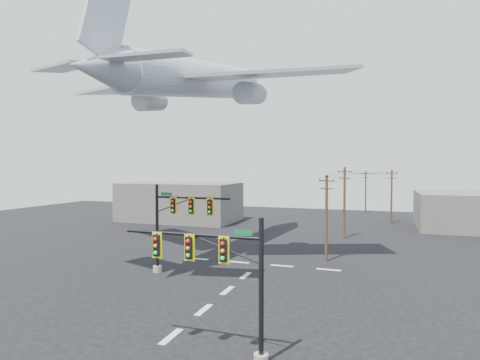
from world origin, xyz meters
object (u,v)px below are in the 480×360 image
at_px(signal_mast_near, 224,278).
at_px(utility_pole_d, 366,191).
at_px(utility_pole_c, 391,195).
at_px(airliner, 199,80).
at_px(utility_pole_b, 344,201).
at_px(signal_mast_far, 174,224).
at_px(utility_pole_a, 326,216).

distance_m(signal_mast_near, utility_pole_d, 62.09).
relative_size(utility_pole_c, utility_pole_d, 1.05).
bearing_deg(airliner, signal_mast_near, -147.46).
relative_size(utility_pole_b, utility_pole_d, 1.10).
distance_m(signal_mast_far, airliner, 15.40).
distance_m(utility_pole_a, utility_pole_b, 12.64).
relative_size(signal_mast_near, utility_pole_b, 0.83).
bearing_deg(utility_pole_b, signal_mast_near, -89.83).
distance_m(utility_pole_c, airliner, 36.56).
bearing_deg(signal_mast_far, utility_pole_d, 75.32).
height_order(signal_mast_near, signal_mast_far, signal_mast_far).
bearing_deg(signal_mast_near, airliner, 117.84).
relative_size(signal_mast_far, utility_pole_a, 0.92).
bearing_deg(utility_pole_d, signal_mast_near, -99.03).
relative_size(signal_mast_near, signal_mast_far, 0.99).
height_order(signal_mast_far, utility_pole_a, utility_pole_a).
height_order(utility_pole_d, airliner, airliner).
distance_m(signal_mast_far, utility_pole_b, 24.03).
bearing_deg(utility_pole_d, utility_pole_a, -98.11).
xyz_separation_m(signal_mast_near, utility_pole_b, (2.62, 32.95, 0.80)).
distance_m(utility_pole_a, utility_pole_d, 41.68).
xyz_separation_m(utility_pole_a, utility_pole_c, (6.29, 28.05, 0.15)).
bearing_deg(utility_pole_a, utility_pole_c, 99.37).
relative_size(signal_mast_far, utility_pole_c, 0.88).
height_order(utility_pole_c, airliner, airliner).
xyz_separation_m(utility_pole_a, airliner, (-12.49, -0.52, 13.08)).
height_order(utility_pole_b, utility_pole_d, utility_pole_b).
xyz_separation_m(signal_mast_near, utility_pole_c, (8.33, 48.37, 0.58)).
bearing_deg(signal_mast_near, utility_pole_b, 85.46).
height_order(utility_pole_a, utility_pole_d, utility_pole_a).
bearing_deg(utility_pole_d, utility_pole_b, -98.24).
relative_size(utility_pole_a, airliner, 0.24).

